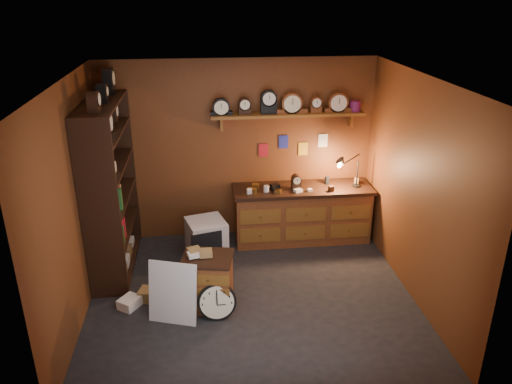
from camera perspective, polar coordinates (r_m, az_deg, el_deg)
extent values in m
plane|color=black|center=(6.40, -0.49, -11.88)|extent=(4.00, 4.00, 0.00)
cube|color=brown|center=(7.43, -1.99, 4.72)|extent=(4.00, 0.02, 2.70)
cube|color=brown|center=(4.17, 2.09, -10.41)|extent=(4.00, 0.02, 2.70)
cube|color=brown|center=(5.91, -20.22, -1.52)|extent=(0.02, 3.60, 2.70)
cube|color=brown|center=(6.27, 17.97, 0.14)|extent=(0.02, 3.60, 2.70)
cube|color=beige|center=(5.37, -0.59, 12.67)|extent=(4.00, 3.60, 0.02)
cube|color=brown|center=(7.22, 3.66, 8.86)|extent=(2.20, 0.30, 0.04)
cube|color=brown|center=(7.22, -3.98, 7.86)|extent=(0.04, 0.16, 0.20)
cube|color=brown|center=(7.54, 10.74, 8.15)|extent=(0.04, 0.16, 0.20)
cylinder|color=#B21419|center=(7.43, 11.24, 9.62)|extent=(0.16, 0.16, 0.15)
cube|color=maroon|center=(7.44, -0.83, 4.74)|extent=(0.14, 0.01, 0.20)
cube|color=navy|center=(7.43, 1.48, 5.70)|extent=(0.14, 0.01, 0.20)
cube|color=#C29318|center=(7.52, 3.75, 4.88)|extent=(0.14, 0.01, 0.20)
cube|color=silver|center=(7.54, 6.03, 5.82)|extent=(0.14, 0.01, 0.20)
cube|color=black|center=(6.86, -18.10, 0.26)|extent=(0.03, 1.60, 2.30)
cube|color=black|center=(6.11, -17.34, -2.40)|extent=(0.45, 0.03, 2.30)
cube|color=black|center=(7.54, -15.38, 2.56)|extent=(0.45, 0.03, 2.30)
cube|color=black|center=(7.29, -15.32, -7.70)|extent=(0.43, 1.54, 0.03)
cube|color=black|center=(7.06, -15.73, -4.18)|extent=(0.43, 1.54, 0.03)
cube|color=black|center=(6.87, -16.12, -0.82)|extent=(0.43, 1.54, 0.03)
cube|color=black|center=(6.71, -16.53, 2.71)|extent=(0.43, 1.54, 0.03)
cube|color=black|center=(6.58, -16.96, 6.40)|extent=(0.43, 1.54, 0.03)
cube|color=black|center=(6.50, -17.34, 9.61)|extent=(0.43, 1.54, 0.03)
cube|color=brown|center=(7.61, 5.23, -2.62)|extent=(2.01, 0.60, 0.80)
cube|color=black|center=(7.44, 5.34, 0.35)|extent=(2.07, 0.66, 0.05)
cube|color=brown|center=(7.34, 5.70, -3.62)|extent=(1.93, 0.02, 0.52)
cylinder|color=black|center=(7.58, 11.39, 0.71)|extent=(0.12, 0.12, 0.02)
cylinder|color=black|center=(7.52, 11.50, 2.05)|extent=(0.02, 0.02, 0.38)
cylinder|color=black|center=(7.37, 10.82, 3.69)|extent=(0.27, 0.09, 0.14)
cone|color=black|center=(7.32, 9.81, 3.29)|extent=(0.18, 0.14, 0.18)
cube|color=brown|center=(6.11, -5.49, -10.27)|extent=(0.62, 0.55, 0.64)
cube|color=black|center=(5.94, -5.61, -7.54)|extent=(0.67, 0.60, 0.03)
cube|color=brown|center=(5.91, -5.43, -11.48)|extent=(0.48, 0.11, 0.54)
cylinder|color=black|center=(5.95, -4.49, -12.37)|extent=(0.45, 0.15, 0.45)
cylinder|color=#F1E8C0|center=(5.92, -4.47, -12.50)|extent=(0.40, 0.09, 0.39)
cube|color=black|center=(5.88, -4.49, -12.06)|extent=(0.01, 0.04, 0.14)
cube|color=black|center=(5.93, -3.97, -12.74)|extent=(0.10, 0.01, 0.01)
cube|color=silver|center=(6.10, -9.30, -14.21)|extent=(0.59, 0.33, 0.75)
cube|color=silver|center=(7.23, -5.68, -5.21)|extent=(0.63, 0.63, 0.54)
cube|color=black|center=(7.00, -5.63, -6.22)|extent=(0.43, 0.13, 0.43)
cube|color=olive|center=(6.44, -12.08, -11.42)|extent=(0.29, 0.26, 0.15)
cube|color=white|center=(6.38, -14.25, -12.15)|extent=(0.31, 0.32, 0.12)
cube|color=olive|center=(6.31, -7.67, -11.58)|extent=(0.35, 0.35, 0.20)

